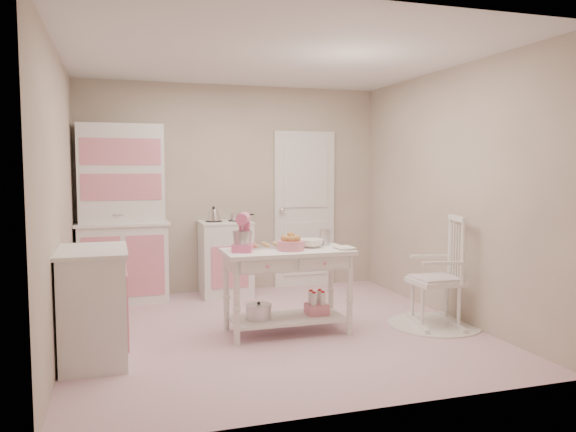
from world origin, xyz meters
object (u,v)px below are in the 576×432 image
object	(u,v)px
rocking_chair	(436,271)
bread_basket	(291,245)
hutch	(122,213)
base_cabinet	(94,305)
stove	(226,258)
work_table	(287,291)
stand_mixer	(243,233)

from	to	relation	value
rocking_chair	bread_basket	distance (m)	1.50
hutch	base_cabinet	bearing A→B (deg)	-97.48
bread_basket	stove	bearing A→B (deg)	98.91
hutch	bread_basket	bearing A→B (deg)	-50.96
work_table	stand_mixer	distance (m)	0.71
rocking_chair	stand_mixer	size ratio (longest dim) A/B	3.24
stove	rocking_chair	distance (m)	2.59
hutch	base_cabinet	xyz separation A→B (m)	(-0.27, -2.04, -0.58)
base_cabinet	bread_basket	size ratio (longest dim) A/B	3.68
base_cabinet	hutch	bearing A→B (deg)	82.52
stove	base_cabinet	world-z (taller)	same
stove	base_cabinet	size ratio (longest dim) A/B	1.00
rocking_chair	bread_basket	world-z (taller)	rocking_chair
work_table	rocking_chair	bearing A→B (deg)	-7.27
base_cabinet	stand_mixer	size ratio (longest dim) A/B	2.71
base_cabinet	work_table	xyz separation A→B (m)	(1.73, 0.27, -0.06)
stove	stand_mixer	world-z (taller)	stand_mixer
base_cabinet	bread_basket	bearing A→B (deg)	7.20
rocking_chair	bread_basket	size ratio (longest dim) A/B	4.40
base_cabinet	bread_basket	xyz separation A→B (m)	(1.75, 0.22, 0.39)
work_table	stand_mixer	xyz separation A→B (m)	(-0.42, 0.02, 0.57)
work_table	stove	bearing A→B (deg)	98.52
stand_mixer	bread_basket	size ratio (longest dim) A/B	1.36
base_cabinet	stand_mixer	distance (m)	1.43
stove	base_cabinet	xyz separation A→B (m)	(-1.47, -1.99, 0.00)
hutch	base_cabinet	distance (m)	2.14
hutch	rocking_chair	xyz separation A→B (m)	(2.95, -1.96, -0.49)
rocking_chair	work_table	size ratio (longest dim) A/B	0.92
stand_mixer	work_table	bearing A→B (deg)	18.46
base_cabinet	bread_basket	distance (m)	1.80
stove	stand_mixer	distance (m)	1.78
hutch	stand_mixer	xyz separation A→B (m)	(1.04, -1.75, -0.07)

